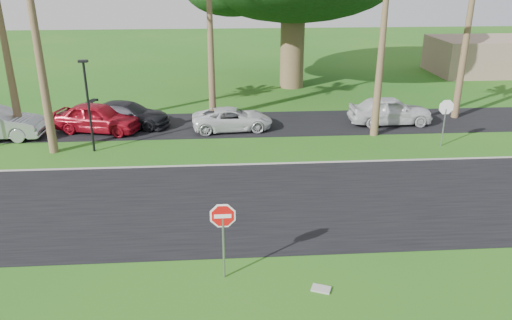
{
  "coord_description": "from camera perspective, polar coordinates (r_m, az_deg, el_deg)",
  "views": [
    {
      "loc": [
        0.55,
        -15.89,
        8.91
      ],
      "look_at": [
        1.83,
        2.1,
        1.8
      ],
      "focal_mm": 35.0,
      "sensor_mm": 36.0,
      "label": 1
    }
  ],
  "objects": [
    {
      "name": "car_pickup",
      "position": [
        30.64,
        15.09,
        5.47
      ],
      "size": [
        4.86,
        2.0,
        1.65
      ],
      "primitive_type": "imported",
      "rotation": [
        0.0,
        0.0,
        1.58
      ],
      "color": "silver",
      "rests_on": "ground"
    },
    {
      "name": "road",
      "position": [
        19.99,
        -5.25,
        -5.02
      ],
      "size": [
        120.0,
        8.0,
        0.02
      ],
      "primitive_type": "cube",
      "color": "black",
      "rests_on": "ground"
    },
    {
      "name": "car_minivan",
      "position": [
        28.61,
        -2.71,
        4.68
      ],
      "size": [
        4.74,
        2.51,
        1.27
      ],
      "primitive_type": "imported",
      "rotation": [
        0.0,
        0.0,
        1.66
      ],
      "color": "silver",
      "rests_on": "ground"
    },
    {
      "name": "stop_sign_near",
      "position": [
        14.73,
        -3.79,
        -7.5
      ],
      "size": [
        1.05,
        0.07,
        2.62
      ],
      "color": "gray",
      "rests_on": "ground"
    },
    {
      "name": "ground",
      "position": [
        18.22,
        -5.33,
        -7.85
      ],
      "size": [
        120.0,
        120.0,
        0.0
      ],
      "primitive_type": "plane",
      "color": "#1B5916",
      "rests_on": "ground"
    },
    {
      "name": "car_red",
      "position": [
        29.57,
        -17.63,
        4.63
      ],
      "size": [
        5.19,
        3.13,
        1.65
      ],
      "primitive_type": "imported",
      "rotation": [
        0.0,
        0.0,
        1.31
      ],
      "color": "maroon",
      "rests_on": "ground"
    },
    {
      "name": "stop_sign_far",
      "position": [
        27.44,
        20.84,
        5.02
      ],
      "size": [
        1.05,
        0.07,
        2.62
      ],
      "rotation": [
        0.0,
        0.0,
        3.14
      ],
      "color": "gray",
      "rests_on": "ground"
    },
    {
      "name": "car_dark",
      "position": [
        30.1,
        -14.47,
        5.03
      ],
      "size": [
        5.26,
        3.07,
        1.43
      ],
      "primitive_type": "imported",
      "rotation": [
        0.0,
        0.0,
        1.34
      ],
      "color": "black",
      "rests_on": "ground"
    },
    {
      "name": "building_far",
      "position": [
        48.57,
        25.32,
        10.73
      ],
      "size": [
        10.0,
        6.0,
        3.0
      ],
      "primitive_type": "cube",
      "color": "gray",
      "rests_on": "ground"
    },
    {
      "name": "streetlight_right",
      "position": [
        26.02,
        -18.65,
        6.46
      ],
      "size": [
        0.45,
        0.25,
        4.64
      ],
      "color": "black",
      "rests_on": "ground"
    },
    {
      "name": "parking_strip",
      "position": [
        29.76,
        -4.96,
        4.03
      ],
      "size": [
        120.0,
        5.0,
        0.02
      ],
      "primitive_type": "cube",
      "color": "black",
      "rests_on": "ground"
    },
    {
      "name": "curb",
      "position": [
        23.67,
        -5.11,
        -0.6
      ],
      "size": [
        120.0,
        0.12,
        0.06
      ],
      "primitive_type": "cube",
      "color": "gray",
      "rests_on": "ground"
    },
    {
      "name": "utility_slab",
      "position": [
        15.22,
        7.45,
        -14.39
      ],
      "size": [
        0.64,
        0.53,
        0.06
      ],
      "primitive_type": "cube",
      "rotation": [
        0.0,
        0.0,
        -0.39
      ],
      "color": "gray",
      "rests_on": "ground"
    }
  ]
}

